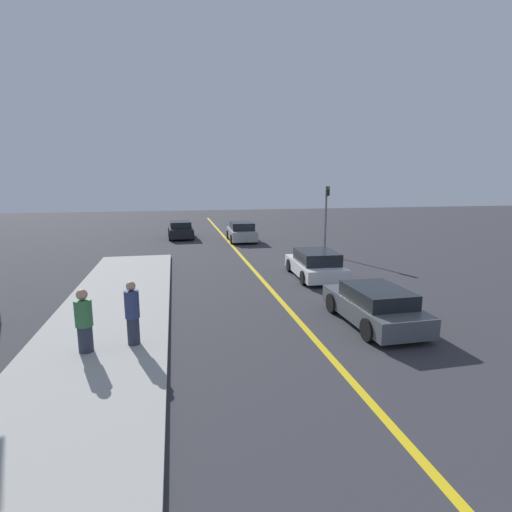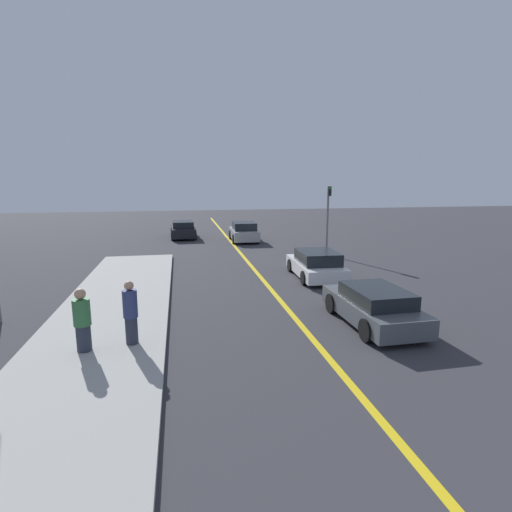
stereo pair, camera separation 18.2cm
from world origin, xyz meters
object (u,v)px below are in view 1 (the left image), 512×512
car_far_distant (242,232)px  car_near_right_lane (374,306)px  car_ahead_center (316,265)px  car_parked_left_lot (181,230)px  pedestrian_far_standing (132,313)px  pedestrian_mid_group (84,321)px  traffic_light (326,213)px

car_far_distant → car_near_right_lane: bearing=-84.5°
car_ahead_center → car_parked_left_lot: car_parked_left_lot is taller
car_parked_left_lot → pedestrian_far_standing: pedestrian_far_standing is taller
car_far_distant → pedestrian_mid_group: size_ratio=2.37×
pedestrian_mid_group → traffic_light: traffic_light is taller
pedestrian_mid_group → car_ahead_center: bearing=38.4°
pedestrian_mid_group → car_parked_left_lot: bearing=82.5°
traffic_light → pedestrian_far_standing: bearing=-130.3°
car_near_right_lane → pedestrian_far_standing: bearing=-177.4°
car_near_right_lane → traffic_light: 11.91m
car_far_distant → traffic_light: traffic_light is taller
car_far_distant → pedestrian_far_standing: pedestrian_far_standing is taller
car_ahead_center → pedestrian_far_standing: 10.11m
car_far_distant → pedestrian_mid_group: bearing=-109.8°
car_near_right_lane → pedestrian_far_standing: size_ratio=2.37×
car_far_distant → pedestrian_mid_group: (-7.20, -18.57, 0.29)m
car_ahead_center → pedestrian_far_standing: size_ratio=2.44×
pedestrian_mid_group → traffic_light: size_ratio=0.40×
pedestrian_mid_group → traffic_light: (11.25, 12.15, 1.55)m
car_parked_left_lot → traffic_light: 12.45m
car_near_right_lane → car_ahead_center: size_ratio=0.97×
car_ahead_center → pedestrian_far_standing: bearing=-136.2°
car_ahead_center → traffic_light: traffic_light is taller
car_ahead_center → pedestrian_mid_group: bearing=-139.2°
car_near_right_lane → pedestrian_mid_group: (-8.47, -0.73, 0.37)m
traffic_light → pedestrian_mid_group: bearing=-132.8°
traffic_light → car_ahead_center: bearing=-115.6°
car_near_right_lane → pedestrian_mid_group: 8.51m
car_parked_left_lot → car_far_distant: bearing=-31.4°
car_near_right_lane → car_ahead_center: (0.28, 6.20, 0.01)m
car_ahead_center → pedestrian_mid_group: pedestrian_mid_group is taller
car_far_distant → traffic_light: size_ratio=0.96×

